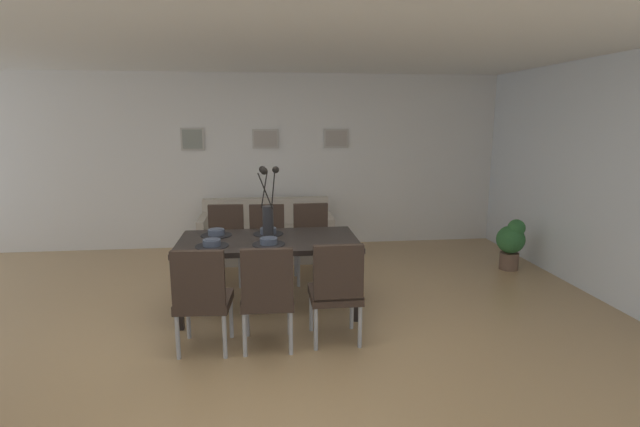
% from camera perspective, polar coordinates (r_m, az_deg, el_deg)
% --- Properties ---
extents(ground_plane, '(9.00, 9.00, 0.00)m').
position_cam_1_polar(ground_plane, '(4.49, -6.12, -14.33)').
color(ground_plane, tan).
extents(back_wall_panel, '(9.00, 0.10, 2.60)m').
position_cam_1_polar(back_wall_panel, '(7.33, -6.62, 6.21)').
color(back_wall_panel, silver).
rests_on(back_wall_panel, ground).
extents(side_window_wall, '(0.10, 6.30, 2.60)m').
position_cam_1_polar(side_window_wall, '(5.80, 32.56, 3.19)').
color(side_window_wall, white).
rests_on(side_window_wall, ground).
extents(ceiling_panel, '(9.00, 7.20, 0.08)m').
position_cam_1_polar(ceiling_panel, '(4.51, -6.92, 20.16)').
color(ceiling_panel, white).
extents(dining_table, '(1.80, 0.96, 0.74)m').
position_cam_1_polar(dining_table, '(4.88, -6.11, -3.90)').
color(dining_table, black).
rests_on(dining_table, ground).
extents(dining_chair_near_left, '(0.47, 0.47, 0.92)m').
position_cam_1_polar(dining_chair_near_left, '(4.10, -13.86, -9.41)').
color(dining_chair_near_left, '#33261E').
rests_on(dining_chair_near_left, ground).
extents(dining_chair_near_right, '(0.46, 0.46, 0.92)m').
position_cam_1_polar(dining_chair_near_right, '(5.83, -11.19, -3.12)').
color(dining_chair_near_right, '#33261E').
rests_on(dining_chair_near_right, ground).
extents(dining_chair_far_left, '(0.45, 0.45, 0.92)m').
position_cam_1_polar(dining_chair_far_left, '(4.06, -6.27, -9.36)').
color(dining_chair_far_left, '#33261E').
rests_on(dining_chair_far_left, ground).
extents(dining_chair_far_right, '(0.46, 0.46, 0.92)m').
position_cam_1_polar(dining_chair_far_right, '(5.76, -6.31, -3.12)').
color(dining_chair_far_right, '#33261E').
rests_on(dining_chair_far_right, ground).
extents(dining_chair_mid_left, '(0.44, 0.44, 0.92)m').
position_cam_1_polar(dining_chair_mid_left, '(4.15, 2.02, -8.84)').
color(dining_chair_mid_left, '#33261E').
rests_on(dining_chair_mid_left, ground).
extents(dining_chair_mid_right, '(0.45, 0.45, 0.92)m').
position_cam_1_polar(dining_chair_mid_right, '(5.80, -0.94, -2.97)').
color(dining_chair_mid_right, '#33261E').
rests_on(dining_chair_mid_right, ground).
extents(centerpiece_vase, '(0.21, 0.23, 0.73)m').
position_cam_1_polar(centerpiece_vase, '(4.80, -6.19, 0.23)').
color(centerpiece_vase, '#232326').
rests_on(centerpiece_vase, dining_table).
extents(placemat_near_left, '(0.32, 0.32, 0.01)m').
position_cam_1_polar(placemat_near_left, '(4.68, -12.74, -3.80)').
color(placemat_near_left, black).
rests_on(placemat_near_left, dining_table).
extents(bowl_near_left, '(0.17, 0.17, 0.07)m').
position_cam_1_polar(bowl_near_left, '(4.67, -12.76, -3.36)').
color(bowl_near_left, '#475166').
rests_on(bowl_near_left, dining_table).
extents(placemat_near_right, '(0.32, 0.32, 0.01)m').
position_cam_1_polar(placemat_near_right, '(5.10, -12.24, -2.54)').
color(placemat_near_right, black).
rests_on(placemat_near_right, dining_table).
extents(bowl_near_right, '(0.17, 0.17, 0.07)m').
position_cam_1_polar(bowl_near_right, '(5.09, -12.26, -2.13)').
color(bowl_near_right, '#475166').
rests_on(bowl_near_right, dining_table).
extents(placemat_far_left, '(0.32, 0.32, 0.01)m').
position_cam_1_polar(placemat_far_left, '(4.65, -6.10, -3.67)').
color(placemat_far_left, black).
rests_on(placemat_far_left, dining_table).
extents(bowl_far_left, '(0.17, 0.17, 0.07)m').
position_cam_1_polar(bowl_far_left, '(4.64, -6.11, -3.23)').
color(bowl_far_left, '#475166').
rests_on(bowl_far_left, dining_table).
extents(placemat_far_right, '(0.32, 0.32, 0.01)m').
position_cam_1_polar(placemat_far_right, '(5.07, -6.16, -2.42)').
color(placemat_far_right, black).
rests_on(placemat_far_right, dining_table).
extents(bowl_far_right, '(0.17, 0.17, 0.07)m').
position_cam_1_polar(bowl_far_right, '(5.06, -6.17, -2.01)').
color(bowl_far_right, '#475166').
rests_on(bowl_far_right, dining_table).
extents(sofa, '(1.82, 0.84, 0.80)m').
position_cam_1_polar(sofa, '(6.83, -6.34, -2.85)').
color(sofa, '#B2A899').
rests_on(sofa, ground).
extents(framed_picture_left, '(0.34, 0.03, 0.33)m').
position_cam_1_polar(framed_picture_left, '(7.32, -14.98, 8.59)').
color(framed_picture_left, '#B2ADA3').
extents(framed_picture_center, '(0.39, 0.03, 0.29)m').
position_cam_1_polar(framed_picture_center, '(7.24, -6.50, 8.87)').
color(framed_picture_center, '#B2ADA3').
extents(framed_picture_right, '(0.38, 0.03, 0.29)m').
position_cam_1_polar(framed_picture_right, '(7.32, 1.98, 8.97)').
color(framed_picture_right, '#B2ADA3').
extents(potted_plant, '(0.36, 0.36, 0.67)m').
position_cam_1_polar(potted_plant, '(6.67, 21.94, -3.14)').
color(potted_plant, brown).
rests_on(potted_plant, ground).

